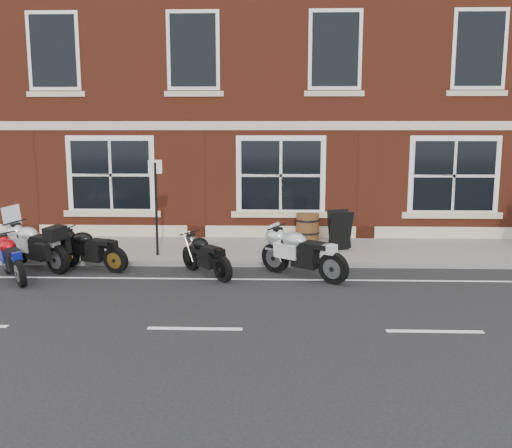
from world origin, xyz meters
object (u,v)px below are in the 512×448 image
(moto_sport_silver, at_px, (303,252))
(a_board_sign, at_px, (340,230))
(barrel_planter, at_px, (307,226))
(moto_touring_silver, at_px, (35,244))
(moto_naked_black, at_px, (206,254))
(parking_sign, at_px, (156,201))
(moto_sport_red, at_px, (13,257))
(moto_sport_black, at_px, (90,248))

(moto_sport_silver, xyz_separation_m, a_board_sign, (1.10, 2.43, 0.06))
(barrel_planter, bearing_deg, a_board_sign, -61.66)
(moto_touring_silver, height_order, moto_sport_silver, moto_touring_silver)
(moto_naked_black, height_order, parking_sign, parking_sign)
(moto_touring_silver, relative_size, moto_naked_black, 1.26)
(moto_sport_red, xyz_separation_m, parking_sign, (2.80, 2.01, 1.01))
(moto_touring_silver, xyz_separation_m, moto_sport_black, (1.34, -0.06, -0.08))
(moto_sport_red, bearing_deg, moto_touring_silver, 48.89)
(moto_sport_black, height_order, barrel_planter, moto_sport_black)
(moto_touring_silver, bearing_deg, barrel_planter, -31.59)
(moto_naked_black, height_order, a_board_sign, a_board_sign)
(moto_touring_silver, xyz_separation_m, moto_sport_silver, (6.34, -0.61, -0.01))
(moto_sport_red, relative_size, moto_naked_black, 1.07)
(moto_sport_silver, bearing_deg, a_board_sign, 13.64)
(barrel_planter, bearing_deg, moto_sport_silver, -94.83)
(moto_sport_red, bearing_deg, moto_sport_black, -2.99)
(barrel_planter, xyz_separation_m, parking_sign, (-3.95, -2.25, 1.02))
(moto_sport_red, distance_m, moto_sport_silver, 6.44)
(moto_sport_red, xyz_separation_m, moto_sport_black, (1.43, 0.93, 0.01))
(moto_touring_silver, height_order, barrel_planter, moto_touring_silver)
(moto_sport_black, distance_m, parking_sign, 2.01)
(moto_sport_black, bearing_deg, barrel_planter, -36.68)
(barrel_planter, height_order, parking_sign, parking_sign)
(moto_sport_black, bearing_deg, moto_sport_red, 144.62)
(moto_sport_black, height_order, parking_sign, parking_sign)
(moto_touring_silver, distance_m, moto_sport_black, 1.34)
(moto_sport_silver, relative_size, moto_naked_black, 1.21)
(moto_sport_black, xyz_separation_m, moto_sport_silver, (5.00, -0.55, 0.07))
(moto_touring_silver, xyz_separation_m, barrel_planter, (6.67, 3.26, -0.10))
(moto_naked_black, distance_m, parking_sign, 2.32)
(moto_touring_silver, relative_size, moto_sport_black, 1.03)
(parking_sign, bearing_deg, barrel_planter, 6.50)
(moto_sport_silver, bearing_deg, parking_sign, 104.00)
(moto_sport_red, distance_m, parking_sign, 3.59)
(moto_sport_red, relative_size, barrel_planter, 2.18)
(moto_touring_silver, relative_size, barrel_planter, 2.57)
(moto_touring_silver, relative_size, moto_sport_silver, 1.05)
(moto_sport_red, height_order, a_board_sign, a_board_sign)
(moto_sport_red, relative_size, moto_sport_silver, 0.89)
(moto_touring_silver, bearing_deg, a_board_sign, -43.92)
(moto_sport_black, relative_size, parking_sign, 0.80)
(parking_sign, bearing_deg, moto_sport_black, -165.21)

